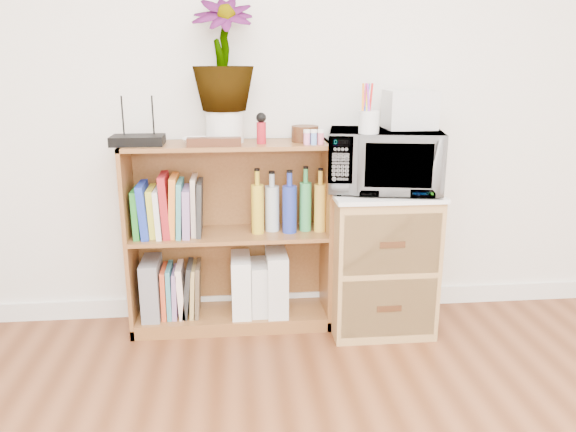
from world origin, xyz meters
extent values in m
cube|color=white|center=(0.00, 2.24, 0.05)|extent=(4.00, 0.02, 0.10)
cube|color=brown|center=(-0.35, 2.10, 0.47)|extent=(1.00, 0.30, 0.95)
cube|color=#9E7542|center=(0.40, 2.02, 0.35)|extent=(0.50, 0.45, 0.70)
imported|color=white|center=(0.40, 2.02, 0.87)|extent=(0.59, 0.46, 0.29)
cylinder|color=silver|center=(0.29, 1.90, 1.06)|extent=(0.09, 0.09, 0.10)
cube|color=silver|center=(0.53, 2.07, 1.10)|extent=(0.23, 0.19, 0.18)
cube|color=black|center=(-0.77, 2.08, 0.97)|extent=(0.24, 0.17, 0.04)
imported|color=white|center=(-0.50, 2.07, 0.97)|extent=(0.13, 0.13, 0.03)
cylinder|color=silver|center=(-0.36, 2.12, 1.03)|extent=(0.18, 0.18, 0.15)
imported|color=#2A6930|center=(-0.36, 2.12, 1.36)|extent=(0.29, 0.29, 0.51)
cube|color=#36190E|center=(-0.41, 2.00, 0.97)|extent=(0.25, 0.06, 0.04)
cylinder|color=#A21421|center=(-0.19, 2.06, 1.00)|extent=(0.04, 0.04, 0.10)
cylinder|color=#3B1B10|center=(0.03, 2.11, 0.99)|extent=(0.13, 0.13, 0.08)
cube|color=#DB7A88|center=(0.06, 2.01, 0.98)|extent=(0.11, 0.04, 0.05)
cube|color=slate|center=(-0.75, 2.10, 0.22)|extent=(0.09, 0.24, 0.30)
cube|color=white|center=(-0.30, 2.09, 0.22)|extent=(0.10, 0.24, 0.30)
cube|color=silver|center=(-0.21, 2.09, 0.20)|extent=(0.08, 0.21, 0.27)
cube|color=silver|center=(-0.12, 2.09, 0.23)|extent=(0.10, 0.26, 0.32)
cube|color=#238328|center=(-0.80, 2.10, 0.62)|extent=(0.03, 0.20, 0.24)
cube|color=#1C35AD|center=(-0.76, 2.10, 0.63)|extent=(0.05, 0.20, 0.26)
cube|color=yellow|center=(-0.72, 2.10, 0.62)|extent=(0.04, 0.20, 0.24)
cube|color=silver|center=(-0.69, 2.10, 0.62)|extent=(0.03, 0.20, 0.24)
cube|color=#A51C23|center=(-0.66, 2.10, 0.65)|extent=(0.05, 0.20, 0.31)
cube|color=orange|center=(-0.62, 2.10, 0.65)|extent=(0.05, 0.20, 0.30)
cube|color=teal|center=(-0.59, 2.10, 0.64)|extent=(0.04, 0.20, 0.27)
cube|color=#906DA3|center=(-0.56, 2.10, 0.62)|extent=(0.04, 0.20, 0.24)
cube|color=beige|center=(-0.52, 2.10, 0.64)|extent=(0.03, 0.20, 0.29)
cube|color=#282828|center=(-0.49, 2.10, 0.63)|extent=(0.04, 0.20, 0.27)
cylinder|color=gold|center=(-0.21, 2.10, 0.66)|extent=(0.06, 0.06, 0.32)
cylinder|color=#ADBCC4|center=(-0.14, 2.10, 0.65)|extent=(0.07, 0.07, 0.29)
cylinder|color=#2233A1|center=(-0.05, 2.10, 0.65)|extent=(0.07, 0.07, 0.30)
cylinder|color=#389B53|center=(0.03, 2.10, 0.66)|extent=(0.06, 0.06, 0.32)
cylinder|color=gold|center=(0.10, 2.10, 0.66)|extent=(0.06, 0.06, 0.31)
cube|color=#D34925|center=(-0.69, 2.10, 0.20)|extent=(0.02, 0.19, 0.25)
cube|color=teal|center=(-0.66, 2.10, 0.20)|extent=(0.02, 0.19, 0.26)
cube|color=#8C699E|center=(-0.63, 2.10, 0.19)|extent=(0.03, 0.19, 0.24)
cube|color=#FFD8C6|center=(-0.60, 2.10, 0.20)|extent=(0.04, 0.19, 0.27)
cube|color=#272727|center=(-0.57, 2.10, 0.21)|extent=(0.06, 0.19, 0.27)
cube|color=#A88A4D|center=(-0.55, 2.10, 0.20)|extent=(0.04, 0.19, 0.26)
cube|color=brown|center=(-0.52, 2.10, 0.21)|extent=(0.03, 0.19, 0.27)
camera|label=1|loc=(-0.32, -0.60, 1.34)|focal=35.00mm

